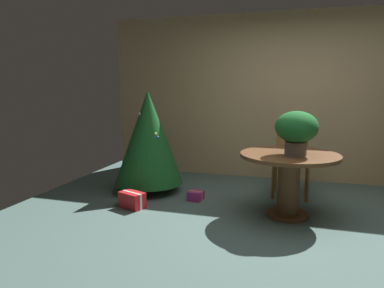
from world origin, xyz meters
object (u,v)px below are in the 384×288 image
Objects in this scene: round_dining_table at (289,173)px; wooden_chair_far at (292,156)px; flower_vase at (297,129)px; gift_box_red at (132,200)px; holiday_tree at (148,137)px; gift_box_purple at (196,196)px.

wooden_chair_far is at bearing 90.00° from round_dining_table.
round_dining_table is 2.28× the size of flower_vase.
flower_vase reaches higher than gift_box_red.
wooden_chair_far is 0.66× the size of holiday_tree.
wooden_chair_far is 2.20m from gift_box_red.
wooden_chair_far reaches higher than gift_box_red.
wooden_chair_far is 2.62× the size of gift_box_red.
gift_box_purple is (0.75, -0.20, -0.71)m from holiday_tree.
flower_vase is at bearing -15.18° from holiday_tree.
flower_vase reaches higher than wooden_chair_far.
holiday_tree reaches higher than wooden_chair_far.
holiday_tree is (-1.92, -0.42, 0.23)m from wooden_chair_far.
round_dining_table is 3.07× the size of gift_box_red.
gift_box_red is 0.84m from gift_box_purple.
wooden_chair_far is (-0.06, 0.96, -0.48)m from flower_vase.
flower_vase is (0.06, -0.07, 0.51)m from round_dining_table.
flower_vase reaches higher than round_dining_table.
wooden_chair_far is 1.41m from gift_box_purple.
gift_box_red is (-1.83, -1.14, -0.45)m from wooden_chair_far.
holiday_tree is at bearing -167.52° from wooden_chair_far.
gift_box_purple is (-1.17, 0.26, -0.45)m from round_dining_table.
round_dining_table is 5.49× the size of gift_box_purple.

